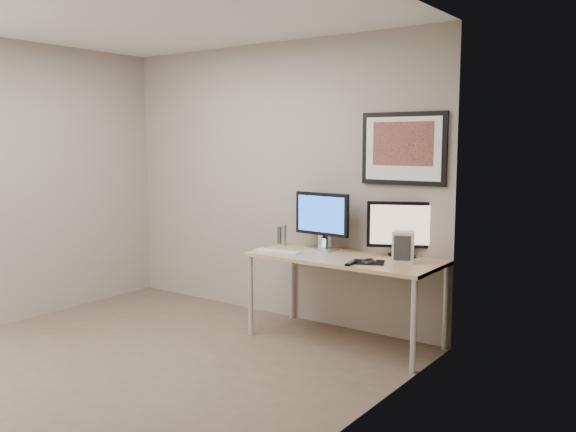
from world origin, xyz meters
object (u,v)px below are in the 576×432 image
at_px(fan_unit, 403,247).
at_px(phone_dock, 324,244).
at_px(desk, 345,264).
at_px(monitor_tv, 402,227).
at_px(framed_art, 403,148).
at_px(speaker_left, 283,235).
at_px(keyboard, 277,251).
at_px(monitor_large, 322,218).
at_px(speaker_right, 328,239).

bearing_deg(fan_unit, phone_dock, 154.41).
xyz_separation_m(desk, monitor_tv, (0.39, 0.27, 0.31)).
xyz_separation_m(framed_art, speaker_left, (-1.10, -0.18, -0.80)).
bearing_deg(speaker_left, keyboard, -36.37).
distance_m(framed_art, monitor_tv, 0.65).
bearing_deg(keyboard, monitor_large, 48.20).
xyz_separation_m(speaker_right, fan_unit, (0.80, -0.17, 0.03)).
bearing_deg(monitor_large, speaker_right, 56.05).
bearing_deg(phone_dock, fan_unit, -4.22).
xyz_separation_m(speaker_left, speaker_right, (0.45, 0.07, -0.00)).
bearing_deg(monitor_tv, desk, -171.04).
xyz_separation_m(desk, fan_unit, (0.50, 0.05, 0.19)).
height_order(framed_art, fan_unit, framed_art).
relative_size(speaker_right, phone_dock, 1.59).
distance_m(phone_dock, fan_unit, 0.80).
distance_m(desk, monitor_tv, 0.57).
distance_m(monitor_tv, speaker_left, 1.16).
height_order(desk, framed_art, framed_art).
xyz_separation_m(desk, monitor_large, (-0.34, 0.17, 0.34)).
distance_m(monitor_large, speaker_right, 0.20).
bearing_deg(phone_dock, monitor_tv, 13.37).
distance_m(framed_art, phone_dock, 1.07).
xyz_separation_m(desk, framed_art, (0.35, 0.33, 0.96)).
relative_size(monitor_tv, speaker_left, 2.87).
relative_size(framed_art, speaker_right, 4.01).
xyz_separation_m(monitor_large, speaker_left, (-0.41, -0.02, -0.18)).
relative_size(monitor_tv, phone_dock, 4.59).
relative_size(desk, phone_dock, 13.61).
xyz_separation_m(desk, phone_dock, (-0.29, 0.14, 0.12)).
relative_size(framed_art, speaker_left, 3.99).
distance_m(speaker_right, phone_dock, 0.09).
relative_size(monitor_large, speaker_left, 2.94).
height_order(phone_dock, fan_unit, fan_unit).
relative_size(framed_art, monitor_large, 1.36).
bearing_deg(framed_art, keyboard, -151.73).
height_order(speaker_left, phone_dock, speaker_left).
bearing_deg(desk, keyboard, -163.91).
xyz_separation_m(desk, speaker_right, (-0.30, 0.22, 0.16)).
bearing_deg(framed_art, fan_unit, -62.29).
height_order(speaker_right, phone_dock, speaker_right).
bearing_deg(monitor_tv, framed_art, 95.00).
distance_m(framed_art, speaker_right, 1.03).
bearing_deg(speaker_left, framed_art, 33.86).
relative_size(desk, framed_art, 2.13).
distance_m(monitor_tv, phone_dock, 0.72).
distance_m(framed_art, monitor_large, 0.94).
xyz_separation_m(framed_art, phone_dock, (-0.64, -0.19, -0.83)).
bearing_deg(keyboard, monitor_tv, 18.00).
bearing_deg(keyboard, speaker_left, 112.56).
bearing_deg(speaker_left, speaker_right, 33.02).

